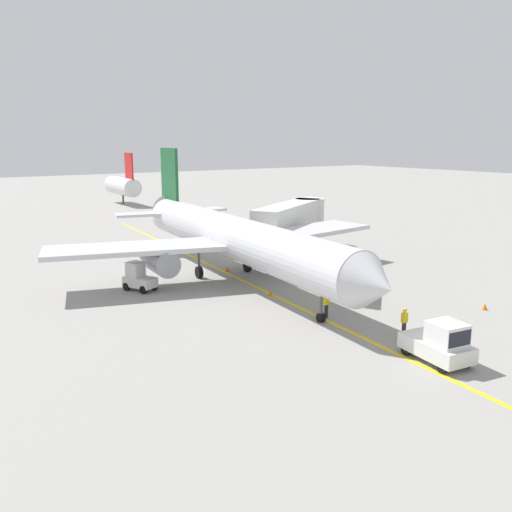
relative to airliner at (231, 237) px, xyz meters
The scene contains 14 objects.
ground_plane 12.24m from the airliner, 94.98° to the right, with size 300.00×300.00×0.00m, color gray.
taxi_line_yellow 7.53m from the airliner, 90.37° to the right, with size 0.30×80.00×0.01m, color yellow.
airliner is the anchor object (origin of this frame).
jet_bridge 12.39m from the airliner, 28.90° to the left, with size 12.30×8.73×4.85m.
pushback_tug 20.09m from the airliner, 90.13° to the right, with size 2.37×3.82×2.20m.
baggage_tug_near_wing 10.36m from the airliner, 26.96° to the right, with size 1.71×2.59×2.10m.
baggage_tug_by_cargo_door 7.91m from the airliner, behind, with size 2.18×2.72×2.10m.
belt_loader_forward_hold 10.61m from the airliner, 59.15° to the right, with size 5.00×3.46×2.59m.
ground_crew_marshaller 16.76m from the airliner, 85.52° to the right, with size 0.36×0.24×1.70m.
ground_crew_wing_walker 11.83m from the airliner, 90.67° to the right, with size 0.36×0.24×1.70m.
safety_cone_nose_left 4.05m from the airliner, 68.05° to the left, with size 0.36×0.36×0.44m, color orange.
safety_cone_nose_right 19.00m from the airliner, 59.36° to the right, with size 0.36×0.36×0.44m, color orange.
safety_cone_wingtip_left 6.49m from the airliner, 92.21° to the right, with size 0.36×0.36×0.44m, color orange.
distant_aircraft_far_left 54.91m from the airliner, 78.49° to the left, with size 3.00×10.10×8.80m.
Camera 1 is at (-20.69, -24.17, 10.89)m, focal length 37.96 mm.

